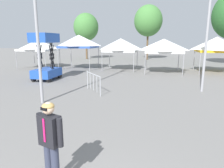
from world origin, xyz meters
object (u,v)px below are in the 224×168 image
(canopy_tent_behind_center, at_px, (121,45))
(tree_behind_tents_left, at_px, (148,21))
(person_foreground, at_px, (50,139))
(canopy_tent_right_of_center, at_px, (79,41))
(canopy_tent_far_right, at_px, (164,46))
(canopy_tent_far_left, at_px, (38,45))
(scissor_lift, at_px, (46,66))
(tree_behind_tents_right, at_px, (86,27))
(canopy_tent_center, at_px, (217,44))
(light_pole_opposite_side, at_px, (210,0))
(crowd_barrier_by_lift, at_px, (93,79))

(canopy_tent_behind_center, distance_m, tree_behind_tents_left, 12.43)
(person_foreground, bearing_deg, tree_behind_tents_left, 87.25)
(canopy_tent_right_of_center, distance_m, canopy_tent_far_right, 8.55)
(person_foreground, bearing_deg, canopy_tent_behind_center, 93.64)
(canopy_tent_far_left, distance_m, person_foreground, 19.49)
(scissor_lift, relative_size, tree_behind_tents_right, 0.48)
(tree_behind_tents_left, bearing_deg, canopy_tent_behind_center, -101.86)
(canopy_tent_center, relative_size, light_pole_opposite_side, 0.39)
(light_pole_opposite_side, bearing_deg, canopy_tent_right_of_center, 142.05)
(canopy_tent_center, bearing_deg, scissor_lift, -154.96)
(scissor_lift, xyz_separation_m, tree_behind_tents_right, (-2.42, 17.50, 3.88))
(canopy_tent_far_left, distance_m, tree_behind_tents_left, 16.81)
(canopy_tent_far_right, height_order, crowd_barrier_by_lift, canopy_tent_far_right)
(canopy_tent_behind_center, xyz_separation_m, tree_behind_tents_right, (-7.08, 11.03, 2.50))
(canopy_tent_center, distance_m, light_pole_opposite_side, 8.83)
(person_foreground, distance_m, crowd_barrier_by_lift, 7.65)
(canopy_tent_center, bearing_deg, person_foreground, -114.82)
(canopy_tent_far_right, height_order, person_foreground, canopy_tent_far_right)
(scissor_lift, xyz_separation_m, person_foreground, (5.74, -10.53, -0.05))
(canopy_tent_far_right, relative_size, canopy_tent_center, 0.95)
(canopy_tent_center, bearing_deg, light_pole_opposite_side, -110.07)
(canopy_tent_center, height_order, crowd_barrier_by_lift, canopy_tent_center)
(person_foreground, bearing_deg, scissor_lift, 118.61)
(canopy_tent_behind_center, distance_m, person_foreground, 17.09)
(light_pole_opposite_side, distance_m, tree_behind_tents_right, 23.17)
(canopy_tent_right_of_center, height_order, tree_behind_tents_right, tree_behind_tents_right)
(canopy_tent_right_of_center, distance_m, crowd_barrier_by_lift, 10.47)
(canopy_tent_far_right, bearing_deg, tree_behind_tents_left, 97.16)
(scissor_lift, xyz_separation_m, light_pole_opposite_side, (10.62, -1.65, 3.93))
(canopy_tent_far_left, bearing_deg, canopy_tent_right_of_center, 2.39)
(canopy_tent_behind_center, xyz_separation_m, canopy_tent_center, (8.87, -0.15, 0.10))
(tree_behind_tents_right, distance_m, crowd_barrier_by_lift, 22.02)
(scissor_lift, distance_m, crowd_barrier_by_lift, 5.39)
(canopy_tent_far_left, bearing_deg, tree_behind_tents_left, 46.71)
(canopy_tent_behind_center, bearing_deg, tree_behind_tents_left, 78.14)
(canopy_tent_right_of_center, height_order, scissor_lift, canopy_tent_right_of_center)
(tree_behind_tents_left, bearing_deg, canopy_tent_far_left, -133.29)
(tree_behind_tents_left, bearing_deg, light_pole_opposite_side, -79.99)
(crowd_barrier_by_lift, bearing_deg, person_foreground, -80.42)
(canopy_tent_right_of_center, bearing_deg, crowd_barrier_by_lift, -66.12)
(canopy_tent_center, xyz_separation_m, person_foreground, (-7.79, -16.85, -1.53))
(scissor_lift, height_order, tree_behind_tents_left, tree_behind_tents_left)
(canopy_tent_center, distance_m, crowd_barrier_by_lift, 13.12)
(person_foreground, xyz_separation_m, light_pole_opposite_side, (4.88, 8.88, 3.98))
(canopy_tent_center, bearing_deg, crowd_barrier_by_lift, -134.22)
(canopy_tent_far_right, bearing_deg, canopy_tent_far_left, 175.20)
(scissor_lift, height_order, tree_behind_tents_right, tree_behind_tents_right)
(canopy_tent_behind_center, height_order, tree_behind_tents_right, tree_behind_tents_right)
(tree_behind_tents_right, bearing_deg, tree_behind_tents_left, 4.11)
(crowd_barrier_by_lift, bearing_deg, canopy_tent_behind_center, 88.85)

